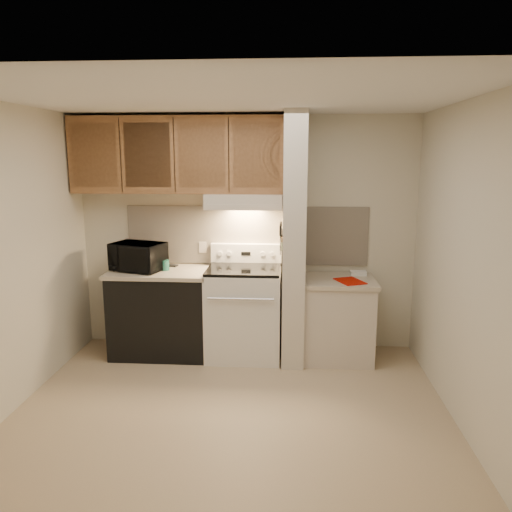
{
  "coord_description": "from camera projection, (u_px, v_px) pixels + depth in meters",
  "views": [
    {
      "loc": [
        0.46,
        -3.82,
        2.08
      ],
      "look_at": [
        0.15,
        0.75,
        1.16
      ],
      "focal_mm": 35.0,
      "sensor_mm": 36.0,
      "label": 1
    }
  ],
  "objects": [
    {
      "name": "cab_gap_a",
      "position": [
        121.0,
        155.0,
        4.98
      ],
      "size": [
        0.01,
        0.01,
        0.73
      ],
      "primitive_type": "cube",
      "color": "black",
      "rests_on": "upper_cabinets"
    },
    {
      "name": "ceiling",
      "position": [
        228.0,
        98.0,
        3.68
      ],
      "size": [
        3.6,
        3.6,
        0.0
      ],
      "primitive_type": "plane",
      "rotation": [
        3.14,
        0.0,
        0.0
      ],
      "color": "white",
      "rests_on": "wall_back"
    },
    {
      "name": "range_hood",
      "position": [
        245.0,
        201.0,
        5.11
      ],
      "size": [
        0.78,
        0.44,
        0.15
      ],
      "primitive_type": "cube",
      "color": "beige",
      "rests_on": "upper_cabinets"
    },
    {
      "name": "wall_back",
      "position": [
        247.0,
        234.0,
        5.4
      ],
      "size": [
        3.6,
        2.5,
        0.02
      ],
      "primitive_type": "cube",
      "rotation": [
        1.57,
        0.0,
        0.0
      ],
      "color": "beige",
      "rests_on": "floor"
    },
    {
      "name": "knife_blade_a",
      "position": [
        280.0,
        246.0,
        4.84
      ],
      "size": [
        0.01,
        0.03,
        0.16
      ],
      "primitive_type": "cube",
      "color": "silver",
      "rests_on": "knife_strip"
    },
    {
      "name": "knife_blade_c",
      "position": [
        281.0,
        245.0,
        4.99
      ],
      "size": [
        0.01,
        0.04,
        0.2
      ],
      "primitive_type": "cube",
      "color": "silver",
      "rests_on": "knife_strip"
    },
    {
      "name": "cab_gap_b",
      "position": [
        174.0,
        155.0,
        4.95
      ],
      "size": [
        0.01,
        0.01,
        0.73
      ],
      "primitive_type": "cube",
      "color": "black",
      "rests_on": "upper_cabinets"
    },
    {
      "name": "knife_handle_a",
      "position": [
        280.0,
        231.0,
        4.8
      ],
      "size": [
        0.02,
        0.02,
        0.1
      ],
      "primitive_type": "cylinder",
      "color": "black",
      "rests_on": "knife_strip"
    },
    {
      "name": "knife_handle_e",
      "position": [
        281.0,
        226.0,
        5.11
      ],
      "size": [
        0.02,
        0.02,
        0.1
      ],
      "primitive_type": "cylinder",
      "color": "black",
      "rests_on": "knife_strip"
    },
    {
      "name": "floor",
      "position": [
        232.0,
        409.0,
        4.18
      ],
      "size": [
        3.6,
        3.6,
        0.0
      ],
      "primitive_type": "plane",
      "color": "tan",
      "rests_on": "ground"
    },
    {
      "name": "knife_blade_d",
      "position": [
        281.0,
        242.0,
        5.07
      ],
      "size": [
        0.01,
        0.04,
        0.16
      ],
      "primitive_type": "cube",
      "color": "silver",
      "rests_on": "knife_strip"
    },
    {
      "name": "cab_door_c",
      "position": [
        201.0,
        155.0,
        4.93
      ],
      "size": [
        0.46,
        0.01,
        0.63
      ],
      "primitive_type": "cube",
      "color": "#8F6039",
      "rests_on": "upper_cabinets"
    },
    {
      "name": "range_knob_right_inner",
      "position": [
        263.0,
        254.0,
        5.32
      ],
      "size": [
        0.05,
        0.02,
        0.05
      ],
      "primitive_type": "cylinder",
      "rotation": [
        1.57,
        0.0,
        0.0
      ],
      "color": "silver",
      "rests_on": "range_backguard"
    },
    {
      "name": "knife_blade_e",
      "position": [
        281.0,
        241.0,
        5.16
      ],
      "size": [
        0.01,
        0.04,
        0.18
      ],
      "primitive_type": "cube",
      "color": "silver",
      "rests_on": "knife_strip"
    },
    {
      "name": "wall_left",
      "position": [
        10.0,
        260.0,
        4.05
      ],
      "size": [
        0.02,
        3.0,
        2.5
      ],
      "primitive_type": "cube",
      "color": "beige",
      "rests_on": "floor"
    },
    {
      "name": "teal_jar",
      "position": [
        165.0,
        265.0,
        5.18
      ],
      "size": [
        0.11,
        0.11,
        0.11
      ],
      "primitive_type": "cylinder",
      "rotation": [
        0.0,
        0.0,
        -0.19
      ],
      "color": "#1F6150",
      "rests_on": "left_countertop"
    },
    {
      "name": "knife_blade_b",
      "position": [
        280.0,
        246.0,
        4.91
      ],
      "size": [
        0.01,
        0.04,
        0.18
      ],
      "primitive_type": "cube",
      "color": "silver",
      "rests_on": "knife_strip"
    },
    {
      "name": "knife_handle_b",
      "position": [
        281.0,
        230.0,
        4.88
      ],
      "size": [
        0.02,
        0.02,
        0.1
      ],
      "primitive_type": "cylinder",
      "color": "black",
      "rests_on": "knife_strip"
    },
    {
      "name": "dishwasher_front",
      "position": [
        162.0,
        314.0,
        5.29
      ],
      "size": [
        1.0,
        0.63,
        0.87
      ],
      "primitive_type": "cube",
      "color": "black",
      "rests_on": "floor"
    },
    {
      "name": "partition_pillar",
      "position": [
        294.0,
        240.0,
        5.02
      ],
      "size": [
        0.22,
        0.7,
        2.5
      ],
      "primitive_type": "cube",
      "color": "beige",
      "rests_on": "floor"
    },
    {
      "name": "cab_door_d",
      "position": [
        256.0,
        155.0,
        4.89
      ],
      "size": [
        0.46,
        0.01,
        0.63
      ],
      "primitive_type": "cube",
      "color": "#8F6039",
      "rests_on": "upper_cabinets"
    },
    {
      "name": "oven_window",
      "position": [
        241.0,
        319.0,
        4.9
      ],
      "size": [
        0.5,
        0.01,
        0.3
      ],
      "primitive_type": "cube",
      "color": "black",
      "rests_on": "range_body"
    },
    {
      "name": "cab_door_a",
      "position": [
        94.0,
        155.0,
        5.0
      ],
      "size": [
        0.46,
        0.01,
        0.63
      ],
      "primitive_type": "cube",
      "color": "#8F6039",
      "rests_on": "upper_cabinets"
    },
    {
      "name": "upper_cabinets",
      "position": [
        178.0,
        155.0,
        5.11
      ],
      "size": [
        2.18,
        0.33,
        0.77
      ],
      "primitive_type": "cube",
      "color": "#8F6039",
      "rests_on": "wall_back"
    },
    {
      "name": "red_folder",
      "position": [
        350.0,
        281.0,
        4.96
      ],
      "size": [
        0.32,
        0.37,
        0.01
      ],
      "primitive_type": "cube",
      "rotation": [
        0.0,
        0.0,
        0.41
      ],
      "color": "#A90E02",
      "rests_on": "right_countertop"
    },
    {
      "name": "oven_mitt",
      "position": [
        281.0,
        239.0,
        5.2
      ],
      "size": [
        0.03,
        0.09,
        0.23
      ],
      "primitive_type": "cube",
      "color": "slate",
      "rests_on": "partition_pillar"
    },
    {
      "name": "right_countertop",
      "position": [
        339.0,
        281.0,
        5.07
      ],
      "size": [
        0.74,
        0.64,
        0.04
      ],
      "primitive_type": "cube",
      "color": "#BBAD94",
      "rests_on": "right_cab_base"
    },
    {
      "name": "range_knob_left_inner",
      "position": [
        229.0,
        253.0,
        5.34
      ],
      "size": [
        0.05,
        0.02,
        0.05
      ],
      "primitive_type": "cylinder",
      "rotation": [
        1.57,
        0.0,
        0.0
      ],
      "color": "silver",
      "rests_on": "range_backguard"
    },
    {
      "name": "cooktop",
      "position": [
        244.0,
        269.0,
        5.12
      ],
      "size": [
        0.74,
        0.64,
        0.03
      ],
      "primitive_type": "cube",
      "color": "black",
      "rests_on": "range_body"
    },
    {
      "name": "wall_right",
      "position": [
        464.0,
        266.0,
        3.81
      ],
      "size": [
        0.02,
        3.0,
        2.5
      ],
      "primitive_type": "cube",
      "color": "beige",
      "rests_on": "floor"
    },
    {
      "name": "cab_door_b",
      "position": [
        147.0,
        155.0,
        4.97
      ],
      "size": [
        0.46,
        0.01,
        0.63
      ],
      "primitive_type": "cube",
      "color": "#8F6039",
      "rests_on": "upper_cabinets"
    },
    {
      "name": "cab_gap_c",
      "position": [
        229.0,
        155.0,
        4.91
      ],
      "size": [
        0.01,
        0.01,
        0.73
      ],
      "primitive_type": "cube",
      "color": "black",
      "rests_on": "upper_cabinets"
    },
    {
      "name": "knife_strip",
      "position": [
        282.0,
        233.0,
        4.96
      ],
      "size": [
        0.02,
        0.42,
        0.04
      ],
      "primitive_type": "cube",
      "color": "black",
      "rests_on": "partition_pillar"
    },
    {
      "name": "range_backguard",
      "position": [
        246.0,
        253.0,
        5.38
      ],
      "size": [
        0.76,
        0.08,
        0.2
      ],
      "primitive_type": "cube",
      "color": "silver",
      "rests_on": "range_body"
    },
    {
      "name": "range_knob_right_outer",
      "position": [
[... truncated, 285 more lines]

